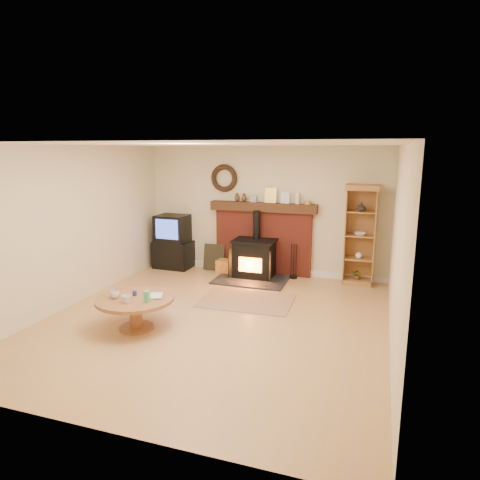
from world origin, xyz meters
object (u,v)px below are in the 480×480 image
(wood_stove, at_px, (254,259))
(tv_unit, at_px, (173,243))
(curio_cabinet, at_px, (360,235))
(coffee_table, at_px, (135,303))

(wood_stove, relative_size, tv_unit, 1.21)
(tv_unit, bearing_deg, curio_cabinet, 1.26)
(tv_unit, height_order, coffee_table, tv_unit)
(tv_unit, bearing_deg, coffee_table, -72.40)
(curio_cabinet, bearing_deg, tv_unit, -178.74)
(wood_stove, xyz_separation_m, tv_unit, (-1.89, 0.19, 0.17))
(wood_stove, bearing_deg, tv_unit, 174.21)
(curio_cabinet, bearing_deg, wood_stove, -172.10)
(wood_stove, height_order, tv_unit, wood_stove)
(coffee_table, bearing_deg, wood_stove, 72.85)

